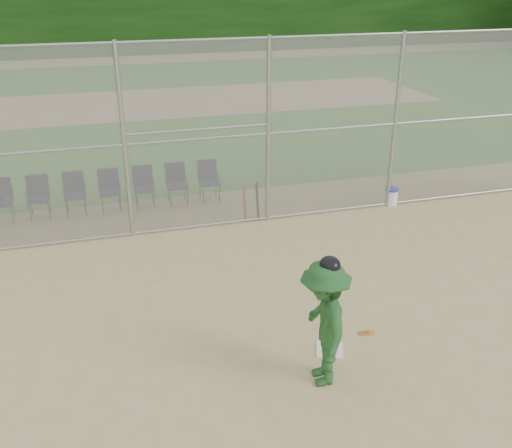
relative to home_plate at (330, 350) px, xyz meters
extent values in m
plane|color=tan|center=(-0.46, -0.13, -0.01)|extent=(100.00, 100.00, 0.00)
plane|color=#2A691F|center=(-0.46, 17.87, 0.00)|extent=(100.00, 100.00, 0.00)
plane|color=tan|center=(-0.46, 17.87, 0.00)|extent=(24.00, 24.00, 0.00)
cube|color=gray|center=(-0.46, 4.87, 1.99)|extent=(16.00, 0.02, 4.00)
cylinder|color=#9EA3A8|center=(-0.46, 4.87, 3.94)|extent=(16.00, 0.05, 0.05)
cube|color=silver|center=(0.00, 0.00, 0.00)|extent=(0.51, 0.51, 0.02)
imported|color=#205122|center=(-0.38, -0.56, 0.90)|extent=(0.87, 1.28, 1.82)
ellipsoid|color=black|center=(-0.38, -0.56, 1.78)|extent=(0.27, 0.30, 0.23)
cylinder|color=orange|center=(0.02, -0.96, 0.94)|extent=(0.27, 0.71, 0.56)
cylinder|color=white|center=(3.66, 4.93, 0.17)|extent=(0.30, 0.30, 0.36)
cylinder|color=#23389B|center=(3.66, 4.93, 0.38)|extent=(0.32, 0.32, 0.05)
cylinder|color=#D84C14|center=(0.04, 5.00, 0.41)|extent=(0.06, 0.21, 0.85)
cylinder|color=black|center=(0.34, 5.00, 0.41)|extent=(0.06, 0.24, 0.84)
camera|label=1|loc=(-3.00, -6.39, 5.21)|focal=40.00mm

